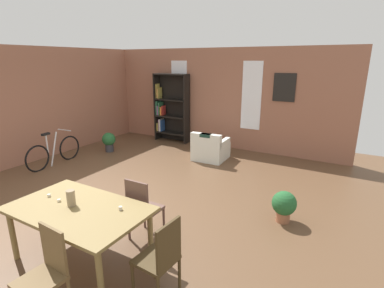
{
  "coord_description": "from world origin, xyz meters",
  "views": [
    {
      "loc": [
        3.74,
        -3.56,
        2.51
      ],
      "look_at": [
        0.96,
        1.29,
        0.9
      ],
      "focal_mm": 27.34,
      "sensor_mm": 36.0,
      "label": 1
    }
  ],
  "objects_px": {
    "dining_chair_head_right": "(161,257)",
    "bookshelf_tall": "(170,108)",
    "dining_table": "(79,213)",
    "dining_chair_far_right": "(143,207)",
    "armchair_white": "(210,149)",
    "potted_plant_corner": "(284,205)",
    "bicycle_second": "(54,152)",
    "potted_plant_by_shelf": "(109,141)",
    "dining_chair_near_right": "(46,272)",
    "vase_on_table": "(71,198)"
  },
  "relations": [
    {
      "from": "dining_chair_head_right",
      "to": "bookshelf_tall",
      "type": "xyz_separation_m",
      "value": [
        -3.57,
        5.48,
        0.54
      ]
    },
    {
      "from": "dining_table",
      "to": "dining_chair_far_right",
      "type": "bearing_deg",
      "value": 62.05
    },
    {
      "from": "armchair_white",
      "to": "potted_plant_corner",
      "type": "bearing_deg",
      "value": -42.35
    },
    {
      "from": "dining_chair_far_right",
      "to": "bookshelf_tall",
      "type": "distance_m",
      "value": 5.48
    },
    {
      "from": "dining_chair_far_right",
      "to": "bicycle_second",
      "type": "bearing_deg",
      "value": 160.31
    },
    {
      "from": "dining_table",
      "to": "armchair_white",
      "type": "distance_m",
      "value": 4.46
    },
    {
      "from": "dining_chair_far_right",
      "to": "armchair_white",
      "type": "height_order",
      "value": "dining_chair_far_right"
    },
    {
      "from": "dining_table",
      "to": "dining_chair_head_right",
      "type": "bearing_deg",
      "value": -0.25
    },
    {
      "from": "dining_chair_head_right",
      "to": "potted_plant_corner",
      "type": "height_order",
      "value": "dining_chair_head_right"
    },
    {
      "from": "potted_plant_by_shelf",
      "to": "dining_chair_near_right",
      "type": "bearing_deg",
      "value": -50.92
    },
    {
      "from": "bookshelf_tall",
      "to": "potted_plant_corner",
      "type": "distance_m",
      "value": 5.47
    },
    {
      "from": "bicycle_second",
      "to": "potted_plant_corner",
      "type": "height_order",
      "value": "bicycle_second"
    },
    {
      "from": "dining_chair_head_right",
      "to": "potted_plant_by_shelf",
      "type": "distance_m",
      "value": 5.71
    },
    {
      "from": "vase_on_table",
      "to": "dining_chair_far_right",
      "type": "bearing_deg",
      "value": 55.82
    },
    {
      "from": "dining_chair_near_right",
      "to": "bicycle_second",
      "type": "distance_m",
      "value": 4.88
    },
    {
      "from": "dining_chair_near_right",
      "to": "dining_chair_far_right",
      "type": "bearing_deg",
      "value": 90.13
    },
    {
      "from": "armchair_white",
      "to": "potted_plant_by_shelf",
      "type": "relative_size",
      "value": 1.53
    },
    {
      "from": "vase_on_table",
      "to": "armchair_white",
      "type": "distance_m",
      "value": 4.47
    },
    {
      "from": "bookshelf_tall",
      "to": "dining_table",
      "type": "bearing_deg",
      "value": -67.14
    },
    {
      "from": "dining_chair_near_right",
      "to": "bookshelf_tall",
      "type": "bearing_deg",
      "value": 113.52
    },
    {
      "from": "armchair_white",
      "to": "potted_plant_by_shelf",
      "type": "bearing_deg",
      "value": -163.92
    },
    {
      "from": "armchair_white",
      "to": "bicycle_second",
      "type": "relative_size",
      "value": 0.52
    },
    {
      "from": "dining_chair_near_right",
      "to": "bookshelf_tall",
      "type": "height_order",
      "value": "bookshelf_tall"
    },
    {
      "from": "vase_on_table",
      "to": "bicycle_second",
      "type": "bearing_deg",
      "value": 147.75
    },
    {
      "from": "vase_on_table",
      "to": "dining_chair_far_right",
      "type": "distance_m",
      "value": 0.97
    },
    {
      "from": "bookshelf_tall",
      "to": "armchair_white",
      "type": "distance_m",
      "value": 2.35
    },
    {
      "from": "dining_chair_near_right",
      "to": "armchair_white",
      "type": "xyz_separation_m",
      "value": [
        -0.75,
        5.18,
        -0.23
      ]
    },
    {
      "from": "dining_table",
      "to": "dining_chair_head_right",
      "type": "height_order",
      "value": "dining_chair_head_right"
    },
    {
      "from": "potted_plant_corner",
      "to": "dining_chair_near_right",
      "type": "bearing_deg",
      "value": -118.61
    },
    {
      "from": "bookshelf_tall",
      "to": "armchair_white",
      "type": "xyz_separation_m",
      "value": [
        1.96,
        -1.05,
        -0.77
      ]
    },
    {
      "from": "bookshelf_tall",
      "to": "dining_chair_near_right",
      "type": "bearing_deg",
      "value": -66.48
    },
    {
      "from": "dining_table",
      "to": "vase_on_table",
      "type": "relative_size",
      "value": 8.53
    },
    {
      "from": "dining_table",
      "to": "vase_on_table",
      "type": "xyz_separation_m",
      "value": [
        -0.11,
        -0.0,
        0.18
      ]
    },
    {
      "from": "dining_chair_head_right",
      "to": "armchair_white",
      "type": "bearing_deg",
      "value": 109.93
    },
    {
      "from": "vase_on_table",
      "to": "dining_chair_far_right",
      "type": "relative_size",
      "value": 0.22
    },
    {
      "from": "vase_on_table",
      "to": "dining_chair_head_right",
      "type": "xyz_separation_m",
      "value": [
        1.37,
        -0.01,
        -0.34
      ]
    },
    {
      "from": "bookshelf_tall",
      "to": "bicycle_second",
      "type": "height_order",
      "value": "bookshelf_tall"
    },
    {
      "from": "vase_on_table",
      "to": "dining_chair_head_right",
      "type": "relative_size",
      "value": 0.22
    },
    {
      "from": "dining_chair_head_right",
      "to": "potted_plant_by_shelf",
      "type": "relative_size",
      "value": 1.74
    },
    {
      "from": "vase_on_table",
      "to": "armchair_white",
      "type": "relative_size",
      "value": 0.25
    },
    {
      "from": "dining_chair_head_right",
      "to": "potted_plant_corner",
      "type": "distance_m",
      "value": 2.4
    },
    {
      "from": "bookshelf_tall",
      "to": "bicycle_second",
      "type": "distance_m",
      "value": 3.61
    },
    {
      "from": "dining_chair_near_right",
      "to": "dining_chair_head_right",
      "type": "relative_size",
      "value": 1.0
    },
    {
      "from": "potted_plant_by_shelf",
      "to": "bicycle_second",
      "type": "bearing_deg",
      "value": -104.37
    },
    {
      "from": "bicycle_second",
      "to": "potted_plant_corner",
      "type": "bearing_deg",
      "value": 0.99
    },
    {
      "from": "vase_on_table",
      "to": "bookshelf_tall",
      "type": "bearing_deg",
      "value": 111.87
    },
    {
      "from": "potted_plant_by_shelf",
      "to": "dining_table",
      "type": "bearing_deg",
      "value": -49.0
    },
    {
      "from": "vase_on_table",
      "to": "dining_chair_near_right",
      "type": "xyz_separation_m",
      "value": [
        0.51,
        -0.75,
        -0.34
      ]
    },
    {
      "from": "dining_chair_near_right",
      "to": "dining_chair_head_right",
      "type": "xyz_separation_m",
      "value": [
        0.85,
        0.74,
        0.0
      ]
    },
    {
      "from": "dining_table",
      "to": "potted_plant_by_shelf",
      "type": "distance_m",
      "value": 4.81
    }
  ]
}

